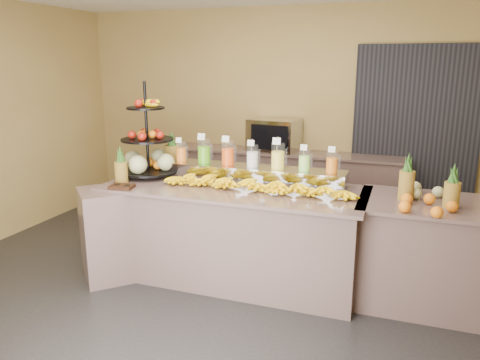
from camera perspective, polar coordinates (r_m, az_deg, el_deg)
The scene contains 20 objects.
ground at distance 4.52m, azimuth -2.14°, elevation -13.29°, with size 6.00×6.00×0.00m, color black.
room_envelope at distance 4.69m, azimuth 3.46°, elevation 11.63°, with size 6.04×5.02×2.82m.
buffet_counter at distance 4.59m, azimuth -2.33°, elevation -6.48°, with size 2.75×1.25×0.93m.
right_counter at distance 4.42m, azimuth 21.03°, elevation -8.23°, with size 1.08×0.88×0.93m.
back_ledge at distance 6.36m, azimuth 5.39°, elevation -0.61°, with size 3.10×0.55×0.93m.
pitcher_tray at distance 4.65m, azimuth 1.51°, elevation 0.76°, with size 1.85×0.30×0.15m, color gray.
juice_pitcher_orange_a at distance 4.91m, azimuth -7.17°, elevation 3.34°, with size 0.11×0.11×0.26m.
juice_pitcher_green at distance 4.79m, azimuth -4.40°, elevation 3.39°, with size 0.13×0.14×0.32m.
juice_pitcher_orange_b at distance 4.69m, azimuth -1.50°, elevation 3.16°, with size 0.13×0.13×0.31m.
juice_pitcher_milk at distance 4.61m, azimuth 1.52°, elevation 2.82°, with size 0.12×0.12×0.28m.
juice_pitcher_lemon at distance 4.53m, azimuth 4.65°, elevation 2.76°, with size 0.13×0.14×0.32m.
juice_pitcher_lime at distance 4.48m, azimuth 7.86°, elevation 2.30°, with size 0.11×0.11×0.27m.
juice_pitcher_orange_c at distance 4.43m, azimuth 11.14°, elevation 2.03°, with size 0.11×0.11×0.27m.
banana_heap at distance 4.32m, azimuth 1.77°, elevation -0.33°, with size 1.83×0.17×0.15m.
fruit_stand at distance 4.94m, azimuth -10.69°, elevation 3.33°, with size 0.71×0.71×0.97m.
condiment_caddy at distance 4.53m, azimuth -14.19°, elevation -0.79°, with size 0.21×0.16×0.03m, color black.
pineapple_left_a at distance 4.71m, azimuth -14.30°, elevation 1.26°, with size 0.13×0.13×0.37m.
pineapple_left_b at distance 5.10m, azimuth -8.26°, elevation 2.92°, with size 0.15×0.15×0.45m.
right_fruit_pile at distance 4.10m, azimuth 21.67°, elevation -1.98°, with size 0.48×0.46×0.25m.
oven_warmer at distance 6.26m, azimuth 4.19°, elevation 5.49°, with size 0.64×0.44×0.42m, color gray.
Camera 1 is at (1.51, -3.71, 2.08)m, focal length 35.00 mm.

